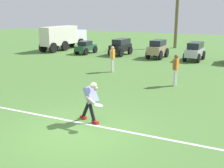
{
  "coord_description": "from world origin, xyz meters",
  "views": [
    {
      "loc": [
        4.37,
        -6.71,
        3.59
      ],
      "look_at": [
        -0.03,
        2.6,
        0.9
      ],
      "focal_mm": 45.0,
      "sensor_mm": 36.0,
      "label": 1
    }
  ],
  "objects_px": {
    "frisbee_thrower": "(91,99)",
    "parked_car_slot_d": "(195,51)",
    "parked_car_slot_c": "(158,49)",
    "parked_car_slot_b": "(121,46)",
    "palm_tree_far_left": "(177,9)",
    "frisbee_in_flight": "(99,105)",
    "teammate_near_sideline": "(112,57)",
    "box_truck": "(63,37)",
    "teammate_midfield": "(176,67)",
    "parked_car_slot_a": "(86,47)"
  },
  "relations": [
    {
      "from": "parked_car_slot_c",
      "to": "palm_tree_far_left",
      "type": "xyz_separation_m",
      "value": [
        -0.16,
        6.78,
        3.03
      ]
    },
    {
      "from": "parked_car_slot_b",
      "to": "palm_tree_far_left",
      "type": "bearing_deg",
      "value": 65.2
    },
    {
      "from": "parked_car_slot_a",
      "to": "parked_car_slot_b",
      "type": "distance_m",
      "value": 3.1
    },
    {
      "from": "teammate_near_sideline",
      "to": "palm_tree_far_left",
      "type": "height_order",
      "value": "palm_tree_far_left"
    },
    {
      "from": "teammate_near_sideline",
      "to": "box_truck",
      "type": "bearing_deg",
      "value": 139.77
    },
    {
      "from": "box_truck",
      "to": "frisbee_in_flight",
      "type": "bearing_deg",
      "value": -52.02
    },
    {
      "from": "frisbee_thrower",
      "to": "box_truck",
      "type": "distance_m",
      "value": 18.57
    },
    {
      "from": "teammate_near_sideline",
      "to": "frisbee_in_flight",
      "type": "bearing_deg",
      "value": -67.63
    },
    {
      "from": "box_truck",
      "to": "parked_car_slot_b",
      "type": "bearing_deg",
      "value": -7.52
    },
    {
      "from": "box_truck",
      "to": "palm_tree_far_left",
      "type": "xyz_separation_m",
      "value": [
        9.38,
        5.78,
        2.54
      ]
    },
    {
      "from": "parked_car_slot_a",
      "to": "frisbee_thrower",
      "type": "bearing_deg",
      "value": -58.96
    },
    {
      "from": "parked_car_slot_c",
      "to": "palm_tree_far_left",
      "type": "height_order",
      "value": "palm_tree_far_left"
    },
    {
      "from": "parked_car_slot_a",
      "to": "parked_car_slot_c",
      "type": "distance_m",
      "value": 6.28
    },
    {
      "from": "frisbee_thrower",
      "to": "teammate_near_sideline",
      "type": "height_order",
      "value": "teammate_near_sideline"
    },
    {
      "from": "teammate_near_sideline",
      "to": "palm_tree_far_left",
      "type": "distance_m",
      "value": 13.35
    },
    {
      "from": "parked_car_slot_d",
      "to": "frisbee_thrower",
      "type": "bearing_deg",
      "value": -94.36
    },
    {
      "from": "frisbee_in_flight",
      "to": "parked_car_slot_d",
      "type": "xyz_separation_m",
      "value": [
        0.55,
        14.23,
        -0.06
      ]
    },
    {
      "from": "parked_car_slot_b",
      "to": "parked_car_slot_d",
      "type": "distance_m",
      "value": 6.03
    },
    {
      "from": "parked_car_slot_c",
      "to": "frisbee_thrower",
      "type": "bearing_deg",
      "value": -82.7
    },
    {
      "from": "parked_car_slot_b",
      "to": "parked_car_slot_c",
      "type": "bearing_deg",
      "value": -2.86
    },
    {
      "from": "frisbee_in_flight",
      "to": "box_truck",
      "type": "relative_size",
      "value": 0.06
    },
    {
      "from": "parked_car_slot_b",
      "to": "parked_car_slot_d",
      "type": "relative_size",
      "value": 1.0
    },
    {
      "from": "palm_tree_far_left",
      "to": "parked_car_slot_d",
      "type": "bearing_deg",
      "value": -65.96
    },
    {
      "from": "frisbee_thrower",
      "to": "frisbee_in_flight",
      "type": "distance_m",
      "value": 0.64
    },
    {
      "from": "parked_car_slot_a",
      "to": "parked_car_slot_c",
      "type": "bearing_deg",
      "value": 3.67
    },
    {
      "from": "teammate_midfield",
      "to": "box_truck",
      "type": "distance_m",
      "value": 15.53
    },
    {
      "from": "parked_car_slot_a",
      "to": "parked_car_slot_d",
      "type": "distance_m",
      "value": 9.09
    },
    {
      "from": "frisbee_in_flight",
      "to": "parked_car_slot_b",
      "type": "distance_m",
      "value": 15.3
    },
    {
      "from": "teammate_midfield",
      "to": "parked_car_slot_c",
      "type": "distance_m",
      "value": 8.5
    },
    {
      "from": "teammate_midfield",
      "to": "box_truck",
      "type": "height_order",
      "value": "box_truck"
    },
    {
      "from": "frisbee_in_flight",
      "to": "box_truck",
      "type": "distance_m",
      "value": 19.19
    },
    {
      "from": "parked_car_slot_b",
      "to": "palm_tree_far_left",
      "type": "distance_m",
      "value": 7.9
    },
    {
      "from": "parked_car_slot_b",
      "to": "box_truck",
      "type": "bearing_deg",
      "value": 172.48
    },
    {
      "from": "teammate_near_sideline",
      "to": "box_truck",
      "type": "relative_size",
      "value": 0.26
    },
    {
      "from": "frisbee_thrower",
      "to": "teammate_near_sideline",
      "type": "xyz_separation_m",
      "value": [
        -2.74,
        7.48,
        0.15
      ]
    },
    {
      "from": "parked_car_slot_c",
      "to": "box_truck",
      "type": "bearing_deg",
      "value": 174.04
    },
    {
      "from": "teammate_midfield",
      "to": "frisbee_thrower",
      "type": "bearing_deg",
      "value": -103.77
    },
    {
      "from": "teammate_near_sideline",
      "to": "parked_car_slot_d",
      "type": "xyz_separation_m",
      "value": [
        3.8,
        6.35,
        -0.22
      ]
    },
    {
      "from": "frisbee_in_flight",
      "to": "teammate_midfield",
      "type": "relative_size",
      "value": 0.21
    },
    {
      "from": "teammate_midfield",
      "to": "box_truck",
      "type": "bearing_deg",
      "value": 145.14
    },
    {
      "from": "frisbee_thrower",
      "to": "parked_car_slot_c",
      "type": "bearing_deg",
      "value": 97.3
    },
    {
      "from": "frisbee_thrower",
      "to": "parked_car_slot_d",
      "type": "xyz_separation_m",
      "value": [
        1.05,
        13.84,
        -0.07
      ]
    },
    {
      "from": "teammate_near_sideline",
      "to": "parked_car_slot_d",
      "type": "height_order",
      "value": "teammate_near_sideline"
    },
    {
      "from": "frisbee_thrower",
      "to": "parked_car_slot_b",
      "type": "relative_size",
      "value": 0.57
    },
    {
      "from": "parked_car_slot_a",
      "to": "parked_car_slot_d",
      "type": "xyz_separation_m",
      "value": [
        9.08,
        0.5,
        0.16
      ]
    },
    {
      "from": "parked_car_slot_b",
      "to": "palm_tree_far_left",
      "type": "height_order",
      "value": "palm_tree_far_left"
    },
    {
      "from": "teammate_midfield",
      "to": "parked_car_slot_b",
      "type": "xyz_separation_m",
      "value": [
        -6.41,
        8.04,
        -0.22
      ]
    },
    {
      "from": "frisbee_thrower",
      "to": "box_truck",
      "type": "bearing_deg",
      "value": 127.5
    },
    {
      "from": "parked_car_slot_c",
      "to": "parked_car_slot_d",
      "type": "relative_size",
      "value": 0.97
    },
    {
      "from": "frisbee_thrower",
      "to": "palm_tree_far_left",
      "type": "xyz_separation_m",
      "value": [
        -1.92,
        20.51,
        2.98
      ]
    }
  ]
}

